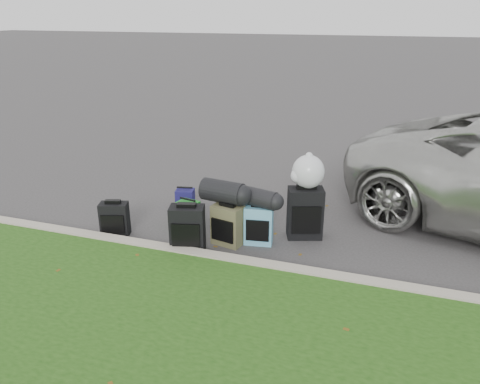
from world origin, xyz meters
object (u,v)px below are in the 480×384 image
(suitcase_teal, at_px, (259,225))
(tote_navy, at_px, (185,199))
(tote_green, at_px, (188,212))
(suitcase_large_black_right, at_px, (305,213))
(suitcase_small_black, at_px, (115,219))
(suitcase_large_black_left, at_px, (187,229))
(suitcase_olive, at_px, (228,225))

(suitcase_teal, xyz_separation_m, tote_navy, (-1.50, 0.84, -0.12))
(tote_navy, bearing_deg, tote_green, -73.38)
(suitcase_teal, distance_m, suitcase_large_black_right, 0.70)
(suitcase_small_black, relative_size, suitcase_large_black_left, 0.76)
(suitcase_small_black, bearing_deg, suitcase_teal, -6.28)
(suitcase_small_black, xyz_separation_m, tote_navy, (0.53, 1.25, -0.09))
(suitcase_large_black_left, height_order, suitcase_large_black_right, suitcase_large_black_right)
(suitcase_small_black, xyz_separation_m, suitcase_large_black_right, (2.60, 0.81, 0.12))
(suitcase_large_black_right, bearing_deg, suitcase_small_black, 178.53)
(suitcase_small_black, height_order, tote_green, suitcase_small_black)
(suitcase_large_black_left, bearing_deg, suitcase_teal, 17.50)
(suitcase_olive, distance_m, suitcase_teal, 0.43)
(tote_green, bearing_deg, tote_navy, 130.10)
(suitcase_small_black, relative_size, suitcase_olive, 0.87)
(suitcase_large_black_left, height_order, tote_navy, suitcase_large_black_left)
(suitcase_large_black_left, bearing_deg, suitcase_small_black, 159.09)
(suitcase_large_black_left, xyz_separation_m, suitcase_large_black_right, (1.40, 0.93, 0.04))
(suitcase_small_black, height_order, tote_navy, suitcase_small_black)
(tote_navy, bearing_deg, suitcase_small_black, -125.42)
(suitcase_olive, bearing_deg, suitcase_small_black, -158.75)
(tote_navy, bearing_deg, suitcase_large_black_right, -24.47)
(suitcase_large_black_right, bearing_deg, tote_green, 164.13)
(suitcase_large_black_right, bearing_deg, tote_navy, 149.21)
(tote_navy, bearing_deg, suitcase_teal, -41.60)
(suitcase_teal, xyz_separation_m, tote_green, (-1.21, 0.31, -0.10))
(suitcase_large_black_left, distance_m, suitcase_large_black_right, 1.68)
(suitcase_teal, relative_size, suitcase_large_black_right, 0.75)
(suitcase_large_black_right, distance_m, tote_green, 1.79)
(suitcase_teal, bearing_deg, suitcase_large_black_right, 26.19)
(suitcase_small_black, height_order, suitcase_olive, suitcase_olive)
(suitcase_teal, distance_m, tote_green, 1.25)
(suitcase_large_black_left, bearing_deg, tote_navy, 100.91)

